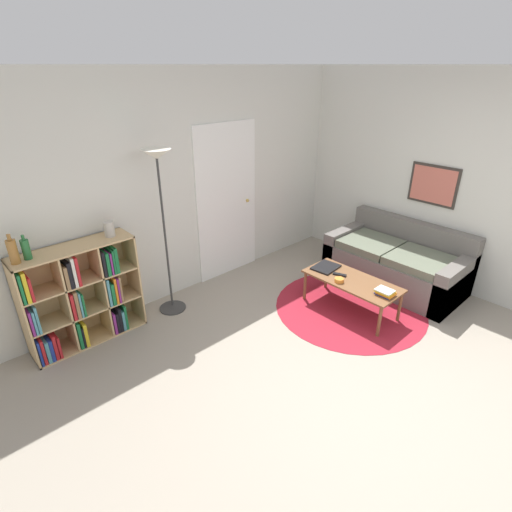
{
  "coord_description": "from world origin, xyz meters",
  "views": [
    {
      "loc": [
        -2.53,
        -1.18,
        2.6
      ],
      "look_at": [
        -0.05,
        1.48,
        0.85
      ],
      "focal_mm": 28.0,
      "sensor_mm": 36.0,
      "label": 1
    }
  ],
  "objects_px": {
    "bookshelf": "(80,297)",
    "bottle_middle": "(26,249)",
    "vase_on_shelf": "(109,229)",
    "laptop": "(326,267)",
    "couch": "(397,263)",
    "bottle_left": "(13,251)",
    "bowl": "(339,280)",
    "coffee_table": "(352,283)",
    "floor_lamp": "(160,184)"
  },
  "relations": [
    {
      "from": "bottle_left",
      "to": "vase_on_shelf",
      "type": "distance_m",
      "value": 0.86
    },
    {
      "from": "laptop",
      "to": "bottle_middle",
      "type": "relative_size",
      "value": 1.51
    },
    {
      "from": "vase_on_shelf",
      "to": "laptop",
      "type": "bearing_deg",
      "value": -28.93
    },
    {
      "from": "coffee_table",
      "to": "bowl",
      "type": "bearing_deg",
      "value": 154.23
    },
    {
      "from": "couch",
      "to": "bottle_left",
      "type": "relative_size",
      "value": 6.18
    },
    {
      "from": "couch",
      "to": "bowl",
      "type": "bearing_deg",
      "value": 175.25
    },
    {
      "from": "floor_lamp",
      "to": "laptop",
      "type": "distance_m",
      "value": 2.14
    },
    {
      "from": "floor_lamp",
      "to": "bottle_left",
      "type": "relative_size",
      "value": 6.84
    },
    {
      "from": "bookshelf",
      "to": "bottle_middle",
      "type": "distance_m",
      "value": 0.72
    },
    {
      "from": "vase_on_shelf",
      "to": "coffee_table",
      "type": "bearing_deg",
      "value": -36.65
    },
    {
      "from": "bookshelf",
      "to": "bowl",
      "type": "relative_size",
      "value": 10.71
    },
    {
      "from": "bookshelf",
      "to": "bowl",
      "type": "distance_m",
      "value": 2.74
    },
    {
      "from": "laptop",
      "to": "bookshelf",
      "type": "bearing_deg",
      "value": 155.17
    },
    {
      "from": "bowl",
      "to": "floor_lamp",
      "type": "bearing_deg",
      "value": 135.12
    },
    {
      "from": "laptop",
      "to": "vase_on_shelf",
      "type": "xyz_separation_m",
      "value": [
        -2.07,
        1.14,
        0.72
      ]
    },
    {
      "from": "coffee_table",
      "to": "bowl",
      "type": "xyz_separation_m",
      "value": [
        -0.15,
        0.07,
        0.06
      ]
    },
    {
      "from": "bottle_left",
      "to": "bottle_middle",
      "type": "relative_size",
      "value": 1.19
    },
    {
      "from": "couch",
      "to": "bottle_left",
      "type": "bearing_deg",
      "value": 158.63
    },
    {
      "from": "floor_lamp",
      "to": "coffee_table",
      "type": "xyz_separation_m",
      "value": [
        1.51,
        -1.42,
        -1.14
      ]
    },
    {
      "from": "laptop",
      "to": "bottle_middle",
      "type": "xyz_separation_m",
      "value": [
        -2.83,
        1.14,
        0.74
      ]
    },
    {
      "from": "bottle_middle",
      "to": "coffee_table",
      "type": "bearing_deg",
      "value": -28.53
    },
    {
      "from": "couch",
      "to": "laptop",
      "type": "bearing_deg",
      "value": 157.34
    },
    {
      "from": "couch",
      "to": "laptop",
      "type": "height_order",
      "value": "couch"
    },
    {
      "from": "bowl",
      "to": "bottle_left",
      "type": "distance_m",
      "value": 3.21
    },
    {
      "from": "coffee_table",
      "to": "bottle_left",
      "type": "height_order",
      "value": "bottle_left"
    },
    {
      "from": "bookshelf",
      "to": "bottle_middle",
      "type": "xyz_separation_m",
      "value": [
        -0.35,
        -0.0,
        0.64
      ]
    },
    {
      "from": "bookshelf",
      "to": "laptop",
      "type": "bearing_deg",
      "value": -24.83
    },
    {
      "from": "bottle_left",
      "to": "bottle_middle",
      "type": "bearing_deg",
      "value": 12.24
    },
    {
      "from": "bottle_middle",
      "to": "laptop",
      "type": "bearing_deg",
      "value": -22.03
    },
    {
      "from": "floor_lamp",
      "to": "bowl",
      "type": "relative_size",
      "value": 17.72
    },
    {
      "from": "floor_lamp",
      "to": "bottle_middle",
      "type": "bearing_deg",
      "value": 175.41
    },
    {
      "from": "couch",
      "to": "bottle_left",
      "type": "height_order",
      "value": "bottle_left"
    },
    {
      "from": "bottle_left",
      "to": "vase_on_shelf",
      "type": "xyz_separation_m",
      "value": [
        0.86,
        0.02,
        -0.04
      ]
    },
    {
      "from": "bowl",
      "to": "bottle_left",
      "type": "xyz_separation_m",
      "value": [
        -2.77,
        1.44,
        0.74
      ]
    },
    {
      "from": "laptop",
      "to": "bottle_left",
      "type": "height_order",
      "value": "bottle_left"
    },
    {
      "from": "couch",
      "to": "bowl",
      "type": "height_order",
      "value": "couch"
    },
    {
      "from": "coffee_table",
      "to": "vase_on_shelf",
      "type": "relative_size",
      "value": 7.19
    },
    {
      "from": "bookshelf",
      "to": "laptop",
      "type": "height_order",
      "value": "bookshelf"
    },
    {
      "from": "vase_on_shelf",
      "to": "floor_lamp",
      "type": "bearing_deg",
      "value": -10.85
    },
    {
      "from": "bowl",
      "to": "bottle_left",
      "type": "relative_size",
      "value": 0.39
    },
    {
      "from": "couch",
      "to": "bottle_left",
      "type": "distance_m",
      "value": 4.29
    },
    {
      "from": "couch",
      "to": "vase_on_shelf",
      "type": "xyz_separation_m",
      "value": [
        -3.05,
        1.55,
        0.84
      ]
    },
    {
      "from": "floor_lamp",
      "to": "laptop",
      "type": "bearing_deg",
      "value": -34.34
    },
    {
      "from": "floor_lamp",
      "to": "vase_on_shelf",
      "type": "distance_m",
      "value": 0.67
    },
    {
      "from": "bookshelf",
      "to": "couch",
      "type": "relative_size",
      "value": 0.67
    },
    {
      "from": "vase_on_shelf",
      "to": "bowl",
      "type": "bearing_deg",
      "value": -37.4
    },
    {
      "from": "bottle_middle",
      "to": "bottle_left",
      "type": "bearing_deg",
      "value": -167.76
    },
    {
      "from": "coffee_table",
      "to": "vase_on_shelf",
      "type": "bearing_deg",
      "value": 143.35
    },
    {
      "from": "laptop",
      "to": "bottle_left",
      "type": "bearing_deg",
      "value": 159.07
    },
    {
      "from": "couch",
      "to": "bottle_middle",
      "type": "xyz_separation_m",
      "value": [
        -3.81,
        1.55,
        0.86
      ]
    }
  ]
}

